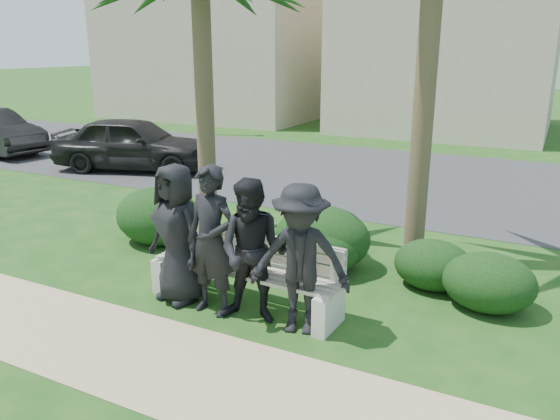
# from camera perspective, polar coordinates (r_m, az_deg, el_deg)

# --- Properties ---
(ground) EXTENTS (160.00, 160.00, 0.00)m
(ground) POSITION_cam_1_polar(r_m,az_deg,el_deg) (7.54, -2.67, -9.29)
(ground) COLOR #164614
(ground) RESTS_ON ground
(footpath) EXTENTS (30.00, 1.60, 0.01)m
(footpath) POSITION_cam_1_polar(r_m,az_deg,el_deg) (6.24, -11.19, -15.55)
(footpath) COLOR tan
(footpath) RESTS_ON ground
(asphalt_street) EXTENTS (160.00, 8.00, 0.01)m
(asphalt_street) POSITION_cam_1_polar(r_m,az_deg,el_deg) (14.66, 13.03, 3.17)
(asphalt_street) COLOR #2D2D30
(asphalt_street) RESTS_ON ground
(stucco_bldg_left) EXTENTS (10.40, 8.40, 7.30)m
(stucco_bldg_left) POSITION_cam_1_polar(r_m,az_deg,el_deg) (28.41, -5.98, 17.23)
(stucco_bldg_left) COLOR tan
(stucco_bldg_left) RESTS_ON ground
(stucco_bldg_right) EXTENTS (8.40, 8.40, 7.30)m
(stucco_bldg_right) POSITION_cam_1_polar(r_m,az_deg,el_deg) (24.28, 17.43, 16.73)
(stucco_bldg_right) COLOR tan
(stucco_bldg_right) RESTS_ON ground
(street_lamp) EXTENTS (0.36, 0.36, 4.29)m
(street_lamp) POSITION_cam_1_polar(r_m,az_deg,el_deg) (21.76, -7.92, 15.50)
(street_lamp) COLOR black
(street_lamp) RESTS_ON ground
(park_bench) EXTENTS (2.67, 0.72, 0.93)m
(park_bench) POSITION_cam_1_polar(r_m,az_deg,el_deg) (7.23, -3.69, -6.82)
(park_bench) COLOR gray
(park_bench) RESTS_ON ground
(man_a) EXTENTS (1.05, 0.83, 1.88)m
(man_a) POSITION_cam_1_polar(r_m,az_deg,el_deg) (7.31, -10.72, -2.45)
(man_a) COLOR black
(man_a) RESTS_ON ground
(man_b) EXTENTS (0.72, 0.49, 1.93)m
(man_b) POSITION_cam_1_polar(r_m,az_deg,el_deg) (6.89, -7.20, -3.25)
(man_b) COLOR black
(man_b) RESTS_ON ground
(man_c) EXTENTS (1.00, 0.85, 1.82)m
(man_c) POSITION_cam_1_polar(r_m,az_deg,el_deg) (6.64, -2.81, -4.40)
(man_c) COLOR black
(man_c) RESTS_ON ground
(man_d) EXTENTS (1.31, 0.95, 1.83)m
(man_d) POSITION_cam_1_polar(r_m,az_deg,el_deg) (6.38, 2.14, -5.23)
(man_d) COLOR black
(man_d) RESTS_ON ground
(hedge_a) EXTENTS (1.55, 1.28, 1.01)m
(hedge_a) POSITION_cam_1_polar(r_m,az_deg,el_deg) (9.74, -12.63, -0.44)
(hedge_a) COLOR black
(hedge_a) RESTS_ON ground
(hedge_c) EXTENTS (1.52, 1.25, 0.99)m
(hedge_c) POSITION_cam_1_polar(r_m,az_deg,el_deg) (8.49, 4.44, -2.68)
(hedge_c) COLOR black
(hedge_c) RESTS_ON ground
(hedge_d) EXTENTS (1.25, 1.03, 0.81)m
(hedge_d) POSITION_cam_1_polar(r_m,az_deg,el_deg) (8.30, 4.20, -3.78)
(hedge_d) COLOR black
(hedge_d) RESTS_ON ground
(hedge_e) EXTENTS (1.10, 0.91, 0.72)m
(hedge_e) POSITION_cam_1_polar(r_m,az_deg,el_deg) (8.06, 15.71, -5.37)
(hedge_e) COLOR black
(hedge_e) RESTS_ON ground
(hedge_f) EXTENTS (1.19, 0.98, 0.78)m
(hedge_f) POSITION_cam_1_polar(r_m,az_deg,el_deg) (7.63, 21.01, -6.91)
(hedge_f) COLOR black
(hedge_f) RESTS_ON ground
(car_a) EXTENTS (4.70, 2.99, 1.49)m
(car_a) POSITION_cam_1_polar(r_m,az_deg,el_deg) (15.77, -15.06, 6.72)
(car_a) COLOR black
(car_a) RESTS_ON ground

